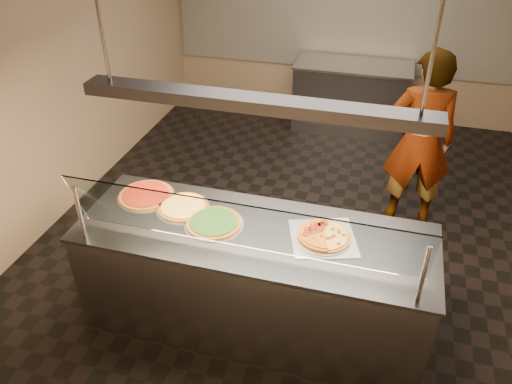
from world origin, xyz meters
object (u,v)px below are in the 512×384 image
(pizza_spatula, at_px, (197,210))
(worker, at_px, (420,141))
(perforated_tray, at_px, (323,237))
(half_pizza_pepperoni, at_px, (311,232))
(half_pizza_sausage, at_px, (336,237))
(prep_table, at_px, (351,96))
(pizza_cheese, at_px, (183,207))
(heat_lamp_housing, at_px, (254,103))
(serving_counter, at_px, (254,278))
(pizza_tomato, at_px, (146,195))
(sneeze_guard, at_px, (240,227))
(pizza_spinach, at_px, (214,222))

(pizza_spatula, bearing_deg, worker, 46.13)
(pizza_spatula, distance_m, worker, 2.40)
(perforated_tray, bearing_deg, pizza_spatula, 177.34)
(half_pizza_pepperoni, height_order, pizza_spatula, half_pizza_pepperoni)
(half_pizza_sausage, height_order, prep_table, half_pizza_sausage)
(pizza_cheese, bearing_deg, heat_lamp_housing, -12.50)
(pizza_cheese, bearing_deg, half_pizza_pepperoni, -3.90)
(serving_counter, xyz_separation_m, pizza_tomato, (-0.98, 0.21, 0.48))
(perforated_tray, xyz_separation_m, pizza_cheese, (-1.12, 0.07, 0.01))
(perforated_tray, relative_size, worker, 0.31)
(heat_lamp_housing, bearing_deg, worker, 57.54)
(heat_lamp_housing, bearing_deg, half_pizza_sausage, 6.30)
(sneeze_guard, bearing_deg, worker, 61.81)
(perforated_tray, height_order, heat_lamp_housing, heat_lamp_housing)
(sneeze_guard, distance_m, pizza_spatula, 0.72)
(perforated_tray, distance_m, pizza_spinach, 0.82)
(half_pizza_sausage, bearing_deg, half_pizza_pepperoni, 179.54)
(sneeze_guard, xyz_separation_m, pizza_cheese, (-0.62, 0.48, -0.28))
(half_pizza_pepperoni, xyz_separation_m, prep_table, (-0.11, 3.85, -0.50))
(pizza_spinach, distance_m, pizza_spatula, 0.20)
(half_pizza_pepperoni, relative_size, worker, 0.23)
(half_pizza_pepperoni, distance_m, heat_lamp_housing, 1.07)
(pizza_cheese, distance_m, pizza_spatula, 0.13)
(serving_counter, distance_m, prep_table, 3.93)
(heat_lamp_housing, bearing_deg, serving_counter, -93.58)
(prep_table, bearing_deg, heat_lamp_housing, -94.33)
(perforated_tray, relative_size, pizza_spatula, 2.39)
(pizza_spinach, bearing_deg, pizza_tomato, 162.88)
(serving_counter, xyz_separation_m, perforated_tray, (0.50, 0.07, 0.47))
(perforated_tray, bearing_deg, prep_table, 93.05)
(half_pizza_sausage, distance_m, pizza_spinach, 0.91)
(half_pizza_pepperoni, xyz_separation_m, half_pizza_sausage, (0.18, -0.00, -0.01))
(pizza_spatula, bearing_deg, serving_counter, -12.77)
(half_pizza_sausage, bearing_deg, perforated_tray, -179.74)
(worker, relative_size, heat_lamp_housing, 0.81)
(pizza_spinach, relative_size, pizza_spatula, 1.85)
(half_pizza_sausage, height_order, pizza_spatula, half_pizza_sausage)
(prep_table, bearing_deg, pizza_cheese, -103.63)
(sneeze_guard, bearing_deg, pizza_spinach, 131.97)
(serving_counter, relative_size, sneeze_guard, 1.10)
(sneeze_guard, relative_size, prep_table, 1.53)
(sneeze_guard, bearing_deg, pizza_spatula, 137.24)
(pizza_cheese, bearing_deg, prep_table, 76.37)
(perforated_tray, xyz_separation_m, pizza_tomato, (-1.48, 0.15, 0.01))
(pizza_spinach, height_order, pizza_cheese, pizza_spinach)
(half_pizza_pepperoni, height_order, pizza_spinach, half_pizza_pepperoni)
(pizza_spinach, relative_size, prep_table, 0.28)
(serving_counter, xyz_separation_m, prep_table, (0.30, 3.92, 0.00))
(serving_counter, height_order, perforated_tray, perforated_tray)
(sneeze_guard, bearing_deg, heat_lamp_housing, 90.00)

